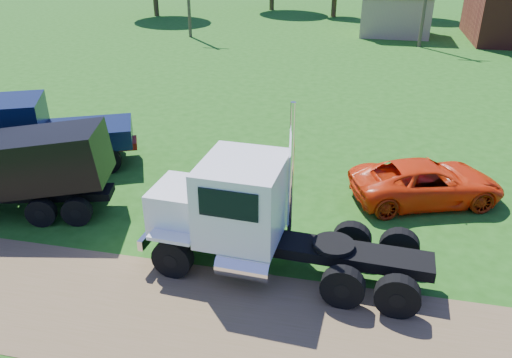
% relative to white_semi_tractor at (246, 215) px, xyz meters
% --- Properties ---
extents(ground, '(140.00, 140.00, 0.00)m').
position_rel_white_semi_tractor_xyz_m(ground, '(1.01, -2.52, -1.63)').
color(ground, '#1F5512').
rests_on(ground, ground).
extents(dirt_track, '(120.00, 4.20, 0.01)m').
position_rel_white_semi_tractor_xyz_m(dirt_track, '(1.01, -2.52, -1.62)').
color(dirt_track, brown).
rests_on(dirt_track, ground).
extents(white_semi_tractor, '(7.97, 3.02, 4.76)m').
position_rel_white_semi_tractor_xyz_m(white_semi_tractor, '(0.00, 0.00, 0.00)').
color(white_semi_tractor, black).
rests_on(white_semi_tractor, ground).
extents(black_dump_truck, '(7.15, 3.75, 3.03)m').
position_rel_white_semi_tractor_xyz_m(black_dump_truck, '(-8.25, 1.19, 0.04)').
color(black_dump_truck, black).
rests_on(black_dump_truck, ground).
extents(navy_truck, '(6.80, 4.78, 2.93)m').
position_rel_white_semi_tractor_xyz_m(navy_truck, '(-9.56, 4.52, -0.13)').
color(navy_truck, '#95110A').
rests_on(navy_truck, ground).
extents(orange_pickup, '(5.78, 4.07, 1.47)m').
position_rel_white_semi_tractor_xyz_m(orange_pickup, '(5.32, 5.01, -0.89)').
color(orange_pickup, red).
rests_on(orange_pickup, ground).
extents(spectator_b, '(1.11, 1.05, 1.81)m').
position_rel_white_semi_tractor_xyz_m(spectator_b, '(-2.09, 2.55, -0.72)').
color(spectator_b, '#999999').
rests_on(spectator_b, ground).
extents(tan_shed, '(6.20, 5.40, 4.70)m').
position_rel_white_semi_tractor_xyz_m(tan_shed, '(5.01, 37.48, 0.80)').
color(tan_shed, tan).
rests_on(tan_shed, ground).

